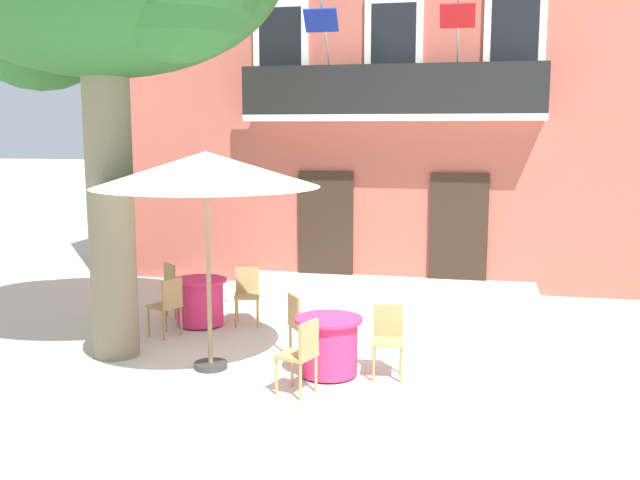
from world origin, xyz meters
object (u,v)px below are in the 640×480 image
cafe_chair_near_tree_0 (176,286)px  cafe_table_near_tree (200,302)px  cafe_umbrella (206,170)px  cafe_chair_middle_1 (388,335)px  cafe_chair_middle_0 (301,352)px  cafe_chair_near_tree_1 (168,303)px  cafe_chair_middle_2 (301,322)px  cafe_table_middle (329,346)px  cafe_chair_near_tree_2 (247,291)px

cafe_chair_near_tree_0 → cafe_table_near_tree: bearing=-36.0°
cafe_umbrella → cafe_chair_middle_1: bearing=5.6°
cafe_chair_middle_0 → cafe_umbrella: 2.60m
cafe_chair_near_tree_0 → cafe_chair_near_tree_1: 1.22m
cafe_chair_middle_2 → cafe_umbrella: cafe_umbrella is taller
cafe_table_near_tree → cafe_table_middle: same height
cafe_chair_middle_0 → cafe_chair_middle_2: same height
cafe_chair_middle_2 → cafe_chair_near_tree_1: bearing=164.7°
cafe_chair_near_tree_0 → cafe_chair_near_tree_1: bearing=-71.9°
cafe_table_near_tree → cafe_chair_near_tree_2: size_ratio=0.95×
cafe_chair_near_tree_0 → cafe_table_middle: 3.89m
cafe_chair_middle_0 → cafe_chair_middle_1: same height
cafe_chair_near_tree_0 → cafe_chair_near_tree_2: same height
cafe_chair_near_tree_0 → cafe_chair_near_tree_2: 1.32m
cafe_table_near_tree → cafe_chair_middle_1: 3.68m
cafe_chair_middle_0 → cafe_chair_middle_2: size_ratio=1.00×
cafe_chair_near_tree_1 → cafe_chair_near_tree_0: bearing=108.1°
cafe_table_middle → cafe_chair_middle_0: bearing=-103.5°
cafe_chair_middle_0 → cafe_table_near_tree: bearing=131.5°
cafe_table_near_tree → cafe_chair_middle_2: bearing=-33.6°
cafe_chair_near_tree_2 → cafe_umbrella: cafe_umbrella is taller
cafe_table_middle → cafe_chair_middle_1: cafe_chair_middle_1 is taller
cafe_table_near_tree → cafe_chair_middle_2: 2.40m
cafe_umbrella → cafe_chair_near_tree_2: bearing=95.7°
cafe_chair_near_tree_0 → cafe_chair_near_tree_2: (1.31, -0.16, 0.00)m
cafe_chair_middle_1 → cafe_umbrella: bearing=-174.4°
cafe_table_near_tree → cafe_chair_middle_2: size_ratio=0.95×
cafe_chair_middle_1 → cafe_chair_near_tree_0: bearing=150.5°
cafe_chair_middle_2 → cafe_chair_middle_1: bearing=-18.2°
cafe_chair_near_tree_2 → cafe_table_middle: (1.80, -2.17, -0.14)m
cafe_chair_near_tree_0 → cafe_chair_near_tree_1: size_ratio=1.00×
cafe_chair_middle_0 → cafe_umbrella: size_ratio=0.31×
cafe_chair_near_tree_1 → cafe_table_middle: bearing=-23.3°
cafe_table_middle → cafe_table_near_tree: bearing=142.9°
cafe_chair_middle_2 → cafe_umbrella: 2.43m
cafe_chair_near_tree_0 → cafe_umbrella: 3.53m
cafe_chair_near_tree_2 → cafe_chair_middle_1: 3.24m
cafe_chair_middle_0 → cafe_chair_middle_1: size_ratio=1.00×
cafe_table_near_tree → cafe_table_middle: bearing=-37.1°
cafe_chair_near_tree_0 → cafe_chair_middle_1: same height
cafe_chair_near_tree_1 → cafe_umbrella: cafe_umbrella is taller
cafe_chair_near_tree_0 → cafe_chair_middle_1: size_ratio=1.00×
cafe_chair_middle_1 → cafe_chair_near_tree_2: bearing=141.5°
cafe_chair_near_tree_0 → cafe_table_middle: cafe_chair_near_tree_0 is taller
cafe_chair_middle_0 → cafe_chair_near_tree_1: bearing=143.2°
cafe_table_middle → cafe_chair_middle_2: bearing=131.6°
cafe_table_near_tree → cafe_chair_near_tree_1: (-0.23, -0.72, 0.14)m
cafe_chair_middle_1 → cafe_chair_middle_2: same height
cafe_table_near_tree → cafe_chair_near_tree_1: size_ratio=0.95×
cafe_chair_near_tree_2 → cafe_chair_middle_2: (1.30, -1.61, 0.00)m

